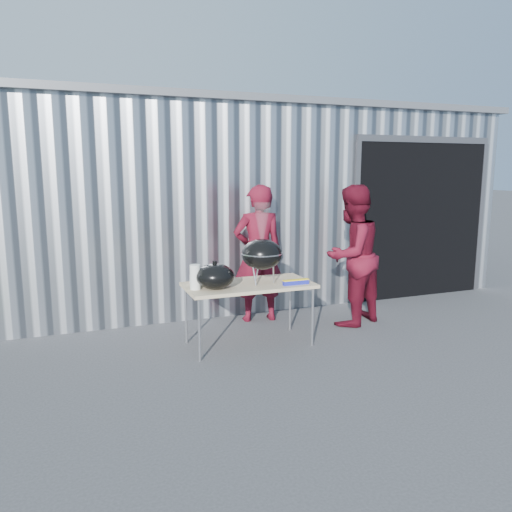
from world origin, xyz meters
name	(u,v)px	position (x,y,z in m)	size (l,w,h in m)	color
ground	(276,356)	(0.00, 0.00, 0.00)	(80.00, 80.00, 0.00)	#3C3C3E
building	(227,197)	(0.92, 4.59, 1.54)	(8.20, 6.20, 3.10)	silver
folding_table	(249,287)	(-0.14, 0.49, 0.71)	(1.50, 0.75, 0.75)	tan
kettle_grill	(262,249)	(0.01, 0.45, 1.16)	(0.49, 0.49, 0.95)	black
grill_lid	(215,276)	(-0.59, 0.39, 0.89)	(0.44, 0.44, 0.32)	black
paper_towels	(195,277)	(-0.80, 0.44, 0.89)	(0.12, 0.12, 0.28)	white
white_tub	(199,280)	(-0.69, 0.67, 0.80)	(0.20, 0.15, 0.10)	white
foil_box	(296,282)	(0.35, 0.24, 0.78)	(0.32, 0.06, 0.06)	#191FA5
person_cook	(258,254)	(0.32, 1.38, 0.94)	(0.69, 0.45, 1.88)	#540C1B
person_bystander	(351,256)	(1.43, 0.77, 0.94)	(0.92, 0.71, 1.89)	#540C1B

